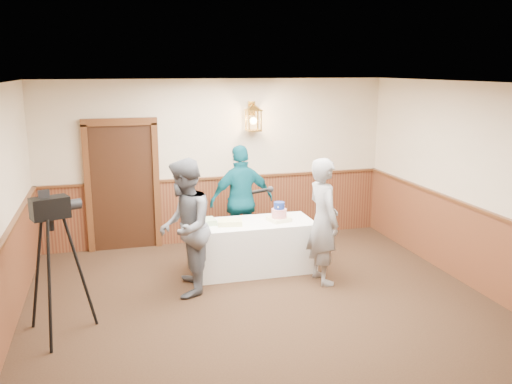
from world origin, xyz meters
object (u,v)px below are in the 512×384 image
tiered_cake (279,214)px  sheet_cake_yellow (230,222)px  display_table (252,246)px  assistant_p (242,201)px  tv_camera_rig (56,275)px  sheet_cake_green (203,222)px  interviewer (185,228)px  baker (323,221)px

tiered_cake → sheet_cake_yellow: (-0.75, 0.01, -0.08)m
display_table → assistant_p: size_ratio=1.00×
assistant_p → tv_camera_rig: (-2.66, -2.11, -0.17)m
sheet_cake_yellow → display_table: bearing=7.2°
sheet_cake_yellow → sheet_cake_green: bearing=162.8°
display_table → tv_camera_rig: tv_camera_rig is taller
interviewer → tv_camera_rig: size_ratio=1.14×
sheet_cake_yellow → sheet_cake_green: 0.38m
sheet_cake_yellow → tiered_cake: bearing=-0.7°
interviewer → tv_camera_rig: interviewer is taller
tiered_cake → tv_camera_rig: tv_camera_rig is taller
assistant_p → sheet_cake_green: bearing=36.7°
assistant_p → baker: bearing=114.6°
sheet_cake_yellow → interviewer: 0.91m
tv_camera_rig → baker: bearing=-9.6°
sheet_cake_green → sheet_cake_yellow: bearing=-17.2°
sheet_cake_yellow → sheet_cake_green: size_ratio=1.03×
tiered_cake → baker: (0.44, -0.63, 0.03)m
display_table → tv_camera_rig: size_ratio=1.12×
tv_camera_rig → sheet_cake_green: bearing=16.2°
tiered_cake → sheet_cake_yellow: 0.75m
baker → assistant_p: bearing=25.5°
tiered_cake → sheet_cake_yellow: bearing=179.3°
sheet_cake_yellow → assistant_p: 0.87m
sheet_cake_green → assistant_p: (0.74, 0.67, 0.11)m
baker → assistant_p: (-0.82, 1.42, 0.01)m
display_table → baker: (0.84, -0.69, 0.52)m
sheet_cake_yellow → tv_camera_rig: size_ratio=0.21×
sheet_cake_yellow → tv_camera_rig: (-2.29, -1.33, -0.06)m
tv_camera_rig → assistant_p: bearing=17.7°
tiered_cake → assistant_p: bearing=115.5°
tiered_cake → assistant_p: 0.88m
interviewer → tv_camera_rig: 1.76m
interviewer → assistant_p: (1.10, 1.32, -0.02)m
assistant_p → tv_camera_rig: bearing=33.1°
display_table → tv_camera_rig: bearing=-152.5°
sheet_cake_yellow → baker: bearing=-28.4°
baker → interviewer: bearing=82.4°
sheet_cake_yellow → tv_camera_rig: bearing=-149.8°
tiered_cake → baker: size_ratio=0.20×
sheet_cake_yellow → baker: baker is taller
tiered_cake → tv_camera_rig: (-3.04, -1.32, -0.14)m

